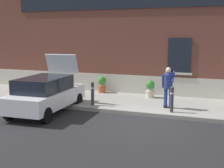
{
  "coord_description": "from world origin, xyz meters",
  "views": [
    {
      "loc": [
        2.65,
        -10.39,
        3.21
      ],
      "look_at": [
        -1.73,
        1.6,
        1.1
      ],
      "focal_mm": 48.23,
      "sensor_mm": 36.0,
      "label": 1
    }
  ],
  "objects_px": {
    "planter_olive": "(57,81)",
    "planter_terracotta": "(102,84)",
    "hatchback_car_white": "(46,94)",
    "person_on_phone": "(168,85)",
    "bollard_near_person": "(172,98)",
    "planter_cream": "(150,88)",
    "bollard_far_left": "(93,93)"
  },
  "relations": [
    {
      "from": "planter_olive",
      "to": "planter_terracotta",
      "type": "height_order",
      "value": "same"
    },
    {
      "from": "hatchback_car_white",
      "to": "person_on_phone",
      "type": "height_order",
      "value": "hatchback_car_white"
    },
    {
      "from": "planter_terracotta",
      "to": "hatchback_car_white",
      "type": "bearing_deg",
      "value": -101.31
    },
    {
      "from": "planter_terracotta",
      "to": "planter_olive",
      "type": "bearing_deg",
      "value": -179.45
    },
    {
      "from": "person_on_phone",
      "to": "bollard_near_person",
      "type": "bearing_deg",
      "value": -50.13
    },
    {
      "from": "hatchback_car_white",
      "to": "planter_cream",
      "type": "bearing_deg",
      "value": 46.57
    },
    {
      "from": "person_on_phone",
      "to": "planter_olive",
      "type": "relative_size",
      "value": 2.02
    },
    {
      "from": "person_on_phone",
      "to": "planter_cream",
      "type": "relative_size",
      "value": 2.02
    },
    {
      "from": "person_on_phone",
      "to": "planter_terracotta",
      "type": "height_order",
      "value": "person_on_phone"
    },
    {
      "from": "bollard_far_left",
      "to": "planter_olive",
      "type": "bearing_deg",
      "value": 140.29
    },
    {
      "from": "bollard_near_person",
      "to": "planter_terracotta",
      "type": "xyz_separation_m",
      "value": [
        -4.15,
        2.88,
        -0.11
      ]
    },
    {
      "from": "planter_olive",
      "to": "planter_terracotta",
      "type": "distance_m",
      "value": 2.71
    },
    {
      "from": "planter_olive",
      "to": "hatchback_car_white",
      "type": "bearing_deg",
      "value": -65.37
    },
    {
      "from": "hatchback_car_white",
      "to": "planter_olive",
      "type": "relative_size",
      "value": 4.8
    },
    {
      "from": "person_on_phone",
      "to": "planter_olive",
      "type": "distance_m",
      "value": 7.0
    },
    {
      "from": "planter_terracotta",
      "to": "planter_cream",
      "type": "xyz_separation_m",
      "value": [
        2.71,
        -0.4,
        0.0
      ]
    },
    {
      "from": "bollard_far_left",
      "to": "person_on_phone",
      "type": "height_order",
      "value": "person_on_phone"
    },
    {
      "from": "planter_cream",
      "to": "person_on_phone",
      "type": "bearing_deg",
      "value": -57.82
    },
    {
      "from": "bollard_near_person",
      "to": "planter_olive",
      "type": "distance_m",
      "value": 7.43
    },
    {
      "from": "planter_olive",
      "to": "planter_cream",
      "type": "xyz_separation_m",
      "value": [
        5.42,
        -0.37,
        0.0
      ]
    },
    {
      "from": "person_on_phone",
      "to": "planter_terracotta",
      "type": "bearing_deg",
      "value": 166.38
    },
    {
      "from": "hatchback_car_white",
      "to": "planter_olive",
      "type": "bearing_deg",
      "value": 114.63
    },
    {
      "from": "bollard_near_person",
      "to": "person_on_phone",
      "type": "bearing_deg",
      "value": 113.12
    },
    {
      "from": "bollard_near_person",
      "to": "planter_terracotta",
      "type": "height_order",
      "value": "bollard_near_person"
    },
    {
      "from": "planter_olive",
      "to": "planter_cream",
      "type": "height_order",
      "value": "same"
    },
    {
      "from": "bollard_near_person",
      "to": "bollard_far_left",
      "type": "height_order",
      "value": "same"
    },
    {
      "from": "person_on_phone",
      "to": "planter_cream",
      "type": "xyz_separation_m",
      "value": [
        -1.18,
        1.88,
        -0.54
      ]
    },
    {
      "from": "hatchback_car_white",
      "to": "planter_olive",
      "type": "distance_m",
      "value": 4.52
    },
    {
      "from": "hatchback_car_white",
      "to": "planter_cream",
      "type": "relative_size",
      "value": 4.8
    },
    {
      "from": "person_on_phone",
      "to": "planter_cream",
      "type": "distance_m",
      "value": 2.29
    },
    {
      "from": "planter_cream",
      "to": "bollard_near_person",
      "type": "bearing_deg",
      "value": -59.86
    },
    {
      "from": "hatchback_car_white",
      "to": "bollard_far_left",
      "type": "relative_size",
      "value": 3.95
    }
  ]
}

